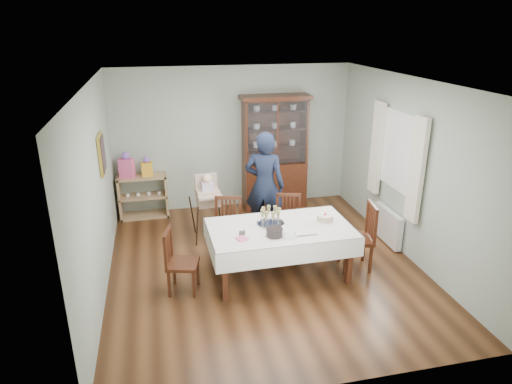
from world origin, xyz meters
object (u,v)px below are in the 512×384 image
object	(u,v)px
chair_far_right	(288,235)
dining_table	(280,251)
china_cabinet	(275,151)
chair_end_right	(356,249)
birthday_cake	(325,218)
chair_far_left	(228,241)
chair_end_left	(182,273)
high_chair	(209,213)
woman	(265,186)
gift_bag_orange	(147,167)
sideboard	(143,196)
champagne_tray	(271,219)
gift_bag_pink	(127,166)

from	to	relation	value
chair_far_right	dining_table	bearing A→B (deg)	-100.55
china_cabinet	chair_far_right	world-z (taller)	china_cabinet
chair_end_right	china_cabinet	bearing A→B (deg)	-158.67
chair_far_right	birthday_cake	bearing A→B (deg)	-47.22
chair_far_left	chair_end_left	bearing A→B (deg)	-118.35
dining_table	high_chair	bearing A→B (deg)	119.22
china_cabinet	woman	distance (m)	1.38
china_cabinet	gift_bag_orange	distance (m)	2.40
sideboard	champagne_tray	size ratio (longest dim) A/B	2.27
dining_table	high_chair	size ratio (longest dim) A/B	1.81
champagne_tray	woman	bearing A→B (deg)	80.42
chair_far_right	gift_bag_pink	xyz separation A→B (m)	(-2.48, 1.88, 0.74)
chair_end_left	high_chair	world-z (taller)	high_chair
birthday_cake	gift_bag_pink	size ratio (longest dim) A/B	0.57
champagne_tray	birthday_cake	distance (m)	0.79
sideboard	high_chair	world-z (taller)	high_chair
china_cabinet	chair_end_right	world-z (taller)	china_cabinet
chair_far_right	champagne_tray	size ratio (longest dim) A/B	2.29
woman	china_cabinet	bearing A→B (deg)	-86.68
sideboard	gift_bag_orange	size ratio (longest dim) A/B	2.50
champagne_tray	gift_bag_pink	distance (m)	3.20
dining_table	chair_far_right	size ratio (longest dim) A/B	2.22
sideboard	chair_end_right	bearing A→B (deg)	-40.60
birthday_cake	gift_bag_pink	xyz separation A→B (m)	(-2.82, 2.53, 0.20)
sideboard	chair_far_right	size ratio (longest dim) A/B	0.99
birthday_cake	sideboard	bearing A→B (deg)	135.32
chair_far_right	gift_bag_pink	world-z (taller)	gift_bag_pink
gift_bag_pink	gift_bag_orange	distance (m)	0.35
sideboard	champagne_tray	xyz separation A→B (m)	(1.80, -2.48, 0.43)
chair_end_left	woman	distance (m)	2.14
birthday_cake	gift_bag_pink	world-z (taller)	gift_bag_pink
china_cabinet	chair_far_left	world-z (taller)	china_cabinet
sideboard	dining_table	bearing A→B (deg)	-53.82
gift_bag_orange	chair_far_right	bearing A→B (deg)	-41.53
chair_far_right	champagne_tray	distance (m)	0.92
chair_far_left	chair_far_right	size ratio (longest dim) A/B	1.05
dining_table	woman	distance (m)	1.41
sideboard	gift_bag_pink	distance (m)	0.65
china_cabinet	gift_bag_pink	distance (m)	2.75
birthday_cake	dining_table	bearing A→B (deg)	-175.56
chair_end_right	gift_bag_pink	world-z (taller)	gift_bag_pink
chair_far_right	woman	bearing A→B (deg)	126.12
china_cabinet	chair_far_left	xyz separation A→B (m)	(-1.24, -1.92, -0.84)
gift_bag_pink	high_chair	bearing A→B (deg)	-39.88
sideboard	gift_bag_orange	distance (m)	0.57
chair_far_left	birthday_cake	world-z (taller)	chair_far_left
chair_end_right	high_chair	xyz separation A→B (m)	(-1.99, 1.51, 0.14)
chair_far_left	high_chair	distance (m)	0.85
chair_far_left	woman	distance (m)	1.16
gift_bag_orange	champagne_tray	bearing A→B (deg)	-55.55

